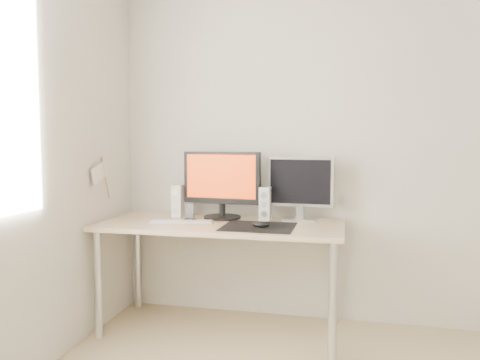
{
  "coord_description": "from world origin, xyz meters",
  "views": [
    {
      "loc": [
        -0.13,
        -1.57,
        1.26
      ],
      "look_at": [
        -0.82,
        1.46,
        1.01
      ],
      "focal_mm": 35.0,
      "sensor_mm": 36.0,
      "label": 1
    }
  ],
  "objects": [
    {
      "name": "desk",
      "position": [
        -0.93,
        1.38,
        0.65
      ],
      "size": [
        1.6,
        0.7,
        0.73
      ],
      "color": "#D1B587",
      "rests_on": "ground"
    },
    {
      "name": "mouse",
      "position": [
        -0.64,
        1.26,
        0.75
      ],
      "size": [
        0.11,
        0.06,
        0.04
      ],
      "primitive_type": "ellipsoid",
      "color": "black",
      "rests_on": "mousepad"
    },
    {
      "name": "pennant",
      "position": [
        -1.72,
        1.24,
        1.05
      ],
      "size": [
        0.01,
        0.23,
        0.29
      ],
      "color": "#A57F54",
      "rests_on": "wall_left"
    },
    {
      "name": "main_monitor",
      "position": [
        -0.97,
        1.55,
        0.98
      ],
      "size": [
        0.55,
        0.28,
        0.47
      ],
      "color": "black",
      "rests_on": "desk"
    },
    {
      "name": "phone_dock",
      "position": [
        -1.16,
        1.43,
        0.77
      ],
      "size": [
        0.06,
        0.06,
        0.12
      ],
      "color": "black",
      "rests_on": "desk"
    },
    {
      "name": "speaker_left",
      "position": [
        -1.29,
        1.55,
        0.84
      ],
      "size": [
        0.07,
        0.09,
        0.23
      ],
      "color": "white",
      "rests_on": "desk"
    },
    {
      "name": "mousepad",
      "position": [
        -0.66,
        1.29,
        0.73
      ],
      "size": [
        0.45,
        0.4,
        0.0
      ],
      "primitive_type": "cube",
      "color": "black",
      "rests_on": "desk"
    },
    {
      "name": "speaker_right",
      "position": [
        -0.66,
        1.53,
        0.84
      ],
      "size": [
        0.07,
        0.09,
        0.23
      ],
      "color": "white",
      "rests_on": "desk"
    },
    {
      "name": "second_monitor",
      "position": [
        -0.43,
        1.6,
        0.97
      ],
      "size": [
        0.45,
        0.17,
        0.43
      ],
      "color": "#BBBCBE",
      "rests_on": "desk"
    },
    {
      "name": "keyboard",
      "position": [
        -1.18,
        1.3,
        0.74
      ],
      "size": [
        0.44,
        0.21,
        0.02
      ],
      "color": "silver",
      "rests_on": "desk"
    },
    {
      "name": "wall_back",
      "position": [
        0.0,
        1.75,
        1.25
      ],
      "size": [
        3.5,
        0.0,
        3.5
      ],
      "primitive_type": "plane",
      "rotation": [
        1.57,
        0.0,
        0.0
      ],
      "color": "silver",
      "rests_on": "ground"
    }
  ]
}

